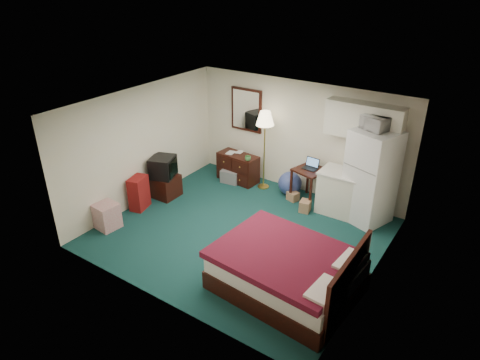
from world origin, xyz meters
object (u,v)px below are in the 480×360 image
Objects in this scene: desk at (309,186)px; bed at (287,271)px; floor_lamp at (264,151)px; tv_stand at (166,186)px; suitcase at (139,193)px; kitchen_counter at (340,193)px; fridge at (371,177)px; dresser at (238,168)px.

desk is 0.37× the size of bed.
floor_lamp reaches higher than tv_stand.
desk is at bearing 23.58° from suitcase.
tv_stand is (-3.44, -1.50, -0.20)m from kitchen_counter.
fridge is at bearing 20.07° from tv_stand.
suitcase is at bearing -99.68° from tv_stand.
bed is at bearing -22.77° from suitcase.
floor_lamp is 3.57m from bed.
desk reaches higher than suitcase.
tv_stand is at bearing -134.63° from floor_lamp.
fridge is at bearing -1.09° from floor_lamp.
floor_lamp is at bearing 131.67° from bed.
suitcase is (-2.84, -2.25, -0.03)m from desk.
dresser is at bearing 178.18° from kitchen_counter.
dresser is at bearing -164.76° from desk.
kitchen_counter is at bearing 3.84° from dresser.
floor_lamp is 2.89m from suitcase.
fridge is at bearing 14.76° from desk.
bed is (-0.33, -2.77, -0.61)m from fridge.
fridge is 2.85m from bed.
desk is at bearing 4.90° from dresser.
kitchen_counter is (2.56, -0.05, 0.11)m from dresser.
floor_lamp is 1.28m from desk.
kitchen_counter is (0.71, -0.05, 0.06)m from desk.
desk reaches higher than tv_stand.
fridge reaches higher than floor_lamp.
dresser is 2.46m from suitcase.
bed is at bearing -53.02° from floor_lamp.
suitcase is (-1.67, -2.29, -0.56)m from floor_lamp.
dresser is at bearing 51.48° from suitcase.
suitcase is at bearing -131.97° from fridge.
kitchen_counter is 3.76m from tv_stand.
tv_stand is (-0.88, -1.55, -0.09)m from dresser.
floor_lamp reaches higher than kitchen_counter.
desk is 0.41× the size of fridge.
suitcase is (-3.79, 0.53, 0.02)m from bed.
dresser is at bearing 59.54° from tv_stand.
fridge is 0.90× the size of bed.
kitchen_counter reaches higher than bed.
kitchen_counter is at bearing -2.54° from floor_lamp.
floor_lamp is 2.56× the size of suitcase.
kitchen_counter is at bearing 11.45° from desk.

